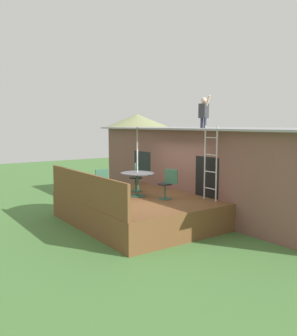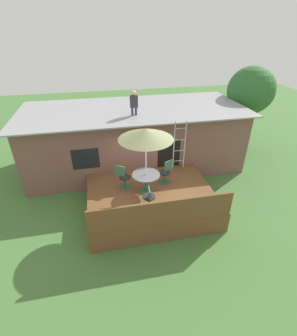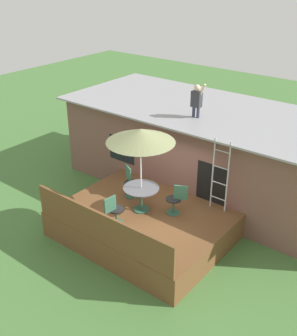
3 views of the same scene
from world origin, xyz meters
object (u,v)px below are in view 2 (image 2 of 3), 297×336
object	(u,v)px
patio_table	(146,178)
patio_chair_right	(166,172)
patio_chair_left	(123,177)
patio_chair_near	(149,198)
patio_umbrella	(146,134)
step_ladder	(179,145)
person_figure	(134,101)
backyard_tree	(251,91)

from	to	relation	value
patio_table	patio_chair_right	xyz separation A→B (m)	(0.90, 0.47, -0.13)
patio_chair_left	patio_chair_near	bearing A→B (deg)	-35.59
patio_table	patio_umbrella	xyz separation A→B (m)	(0.00, -0.00, 1.76)
patio_chair_left	patio_chair_near	xyz separation A→B (m)	(0.70, -1.50, 0.00)
step_ladder	patio_chair_near	size ratio (longest dim) A/B	2.39
patio_umbrella	patio_chair_right	bearing A→B (deg)	27.67
patio_umbrella	person_figure	bearing A→B (deg)	89.13
person_figure	patio_chair_near	distance (m)	4.40
person_figure	patio_chair_left	distance (m)	3.31
patio_chair_near	person_figure	bearing A→B (deg)	3.75
step_ladder	patio_chair_near	world-z (taller)	step_ladder
patio_table	step_ladder	world-z (taller)	step_ladder
patio_umbrella	backyard_tree	distance (m)	7.94
patio_umbrella	patio_chair_right	size ratio (longest dim) A/B	2.76
patio_table	patio_umbrella	size ratio (longest dim) A/B	0.41
backyard_tree	patio_chair_right	bearing A→B (deg)	-145.08
patio_chair_left	patio_chair_right	world-z (taller)	same
patio_chair_left	backyard_tree	distance (m)	8.62
person_figure	patio_chair_near	size ratio (longest dim) A/B	1.21
patio_table	patio_chair_near	xyz separation A→B (m)	(-0.11, -1.05, -0.13)
step_ladder	patio_chair_left	size ratio (longest dim) A/B	2.39
person_figure	backyard_tree	distance (m)	6.76
step_ladder	patio_chair_left	xyz separation A→B (m)	(-2.53, -0.97, -0.64)
patio_umbrella	patio_chair_left	size ratio (longest dim) A/B	2.76
step_ladder	patio_chair_right	xyz separation A→B (m)	(-0.83, -0.96, -0.64)
person_figure	backyard_tree	bearing A→B (deg)	14.64
patio_chair_left	step_ladder	bearing A→B (deg)	50.55
patio_chair_right	backyard_tree	world-z (taller)	backyard_tree
patio_umbrella	person_figure	xyz separation A→B (m)	(0.04, 2.73, 0.37)
patio_umbrella	patio_chair_near	size ratio (longest dim) A/B	2.76
person_figure	patio_table	bearing A→B (deg)	-90.87
step_ladder	backyard_tree	xyz separation A→B (m)	(4.85, 3.01, 1.32)
person_figure	patio_chair_right	world-z (taller)	person_figure
step_ladder	patio_table	bearing A→B (deg)	-140.30
patio_umbrella	backyard_tree	world-z (taller)	backyard_tree
patio_umbrella	step_ladder	bearing A→B (deg)	39.70
step_ladder	patio_chair_right	distance (m)	1.42
patio_table	step_ladder	distance (m)	2.30
patio_chair_right	backyard_tree	distance (m)	7.20
patio_chair_left	patio_chair_right	bearing A→B (deg)	29.97
patio_chair_left	backyard_tree	world-z (taller)	backyard_tree
patio_table	patio_chair_left	size ratio (longest dim) A/B	1.13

